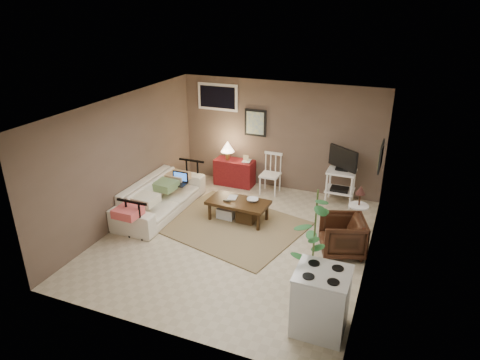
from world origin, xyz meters
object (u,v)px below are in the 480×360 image
at_px(coffee_table, 238,209).
at_px(potted_plant, 314,242).
at_px(armchair, 342,234).
at_px(red_console, 234,170).
at_px(tv_stand, 341,175).
at_px(stove, 321,301).
at_px(side_table, 359,204).
at_px(sofa, 160,192).
at_px(spindle_chair, 270,175).

height_order(coffee_table, potted_plant, potted_plant).
bearing_deg(potted_plant, armchair, 80.94).
bearing_deg(red_console, tv_stand, -1.87).
distance_m(coffee_table, armchair, 2.09).
height_order(armchair, stove, stove).
relative_size(armchair, potted_plant, 0.41).
xyz_separation_m(coffee_table, stove, (2.09, -2.34, 0.19)).
bearing_deg(tv_stand, armchair, -79.11).
height_order(coffee_table, stove, stove).
bearing_deg(stove, side_table, 87.82).
relative_size(tv_stand, stove, 1.38).
bearing_deg(armchair, sofa, -111.64).
xyz_separation_m(side_table, potted_plant, (-0.36, -2.10, 0.33)).
xyz_separation_m(coffee_table, tv_stand, (1.68, 1.51, 0.40)).
distance_m(red_console, potted_plant, 4.24).
bearing_deg(red_console, armchair, -35.45).
bearing_deg(stove, coffee_table, 131.75).
bearing_deg(coffee_table, spindle_chair, 83.35).
bearing_deg(stove, spindle_chair, 116.72).
height_order(tv_stand, armchair, tv_stand).
height_order(coffee_table, armchair, armchair).
bearing_deg(potted_plant, side_table, 80.28).
relative_size(tv_stand, side_table, 1.28).
relative_size(coffee_table, sofa, 0.53).
bearing_deg(red_console, coffee_table, -64.86).
height_order(sofa, spindle_chair, spindle_chair).
relative_size(sofa, side_table, 2.37).
bearing_deg(armchair, potted_plant, -27.89).
bearing_deg(potted_plant, sofa, 155.99).
height_order(sofa, armchair, sofa).
distance_m(potted_plant, stove, 0.81).
distance_m(side_table, stove, 2.71).
bearing_deg(spindle_chair, tv_stand, 1.38).
xyz_separation_m(red_console, armchair, (2.79, -1.99, -0.00)).
relative_size(sofa, armchair, 3.15).
distance_m(spindle_chair, tv_stand, 1.53).
bearing_deg(potted_plant, red_console, 127.78).
bearing_deg(stove, tv_stand, 96.09).
bearing_deg(tv_stand, stove, -83.91).
distance_m(sofa, side_table, 3.81).
bearing_deg(side_table, tv_stand, 114.08).
relative_size(spindle_chair, potted_plant, 0.52).
bearing_deg(coffee_table, tv_stand, 41.90).
bearing_deg(red_console, stove, -54.18).
bearing_deg(coffee_table, sofa, -171.93).
relative_size(coffee_table, stove, 1.34).
relative_size(spindle_chair, stove, 1.01).
bearing_deg(potted_plant, spindle_chair, 117.37).
distance_m(sofa, potted_plant, 3.76).
height_order(coffee_table, sofa, sofa).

